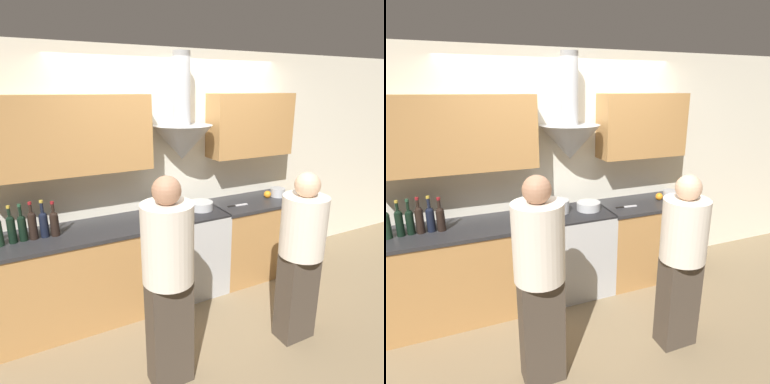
{
  "view_description": "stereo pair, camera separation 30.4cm",
  "coord_description": "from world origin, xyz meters",
  "views": [
    {
      "loc": [
        -1.52,
        -2.77,
        2.2
      ],
      "look_at": [
        0.0,
        0.21,
        1.18
      ],
      "focal_mm": 32.0,
      "sensor_mm": 36.0,
      "label": 1
    },
    {
      "loc": [
        -1.25,
        -2.89,
        2.2
      ],
      "look_at": [
        0.0,
        0.21,
        1.18
      ],
      "focal_mm": 32.0,
      "sensor_mm": 36.0,
      "label": 2
    }
  ],
  "objects": [
    {
      "name": "stove_range",
      "position": [
        0.0,
        0.31,
        0.47
      ],
      "size": [
        0.74,
        0.6,
        0.93
      ],
      "color": "#B7BABC",
      "rests_on": "ground_plane"
    },
    {
      "name": "orange_fruit",
      "position": [
        1.08,
        0.32,
        0.98
      ],
      "size": [
        0.09,
        0.09,
        0.09
      ],
      "color": "orange",
      "rests_on": "counter_right"
    },
    {
      "name": "wine_bottle_3",
      "position": [
        -1.58,
        0.32,
        1.07
      ],
      "size": [
        0.07,
        0.07,
        0.33
      ],
      "color": "black",
      "rests_on": "counter_left"
    },
    {
      "name": "wine_bottle_5",
      "position": [
        -1.41,
        0.32,
        1.07
      ],
      "size": [
        0.07,
        0.07,
        0.34
      ],
      "color": "black",
      "rests_on": "counter_left"
    },
    {
      "name": "counter_right",
      "position": [
        0.88,
        0.31,
        0.47
      ],
      "size": [
        1.04,
        0.62,
        0.93
      ],
      "color": "#B27F47",
      "rests_on": "ground_plane"
    },
    {
      "name": "mixing_bowl",
      "position": [
        0.17,
        0.32,
        0.98
      ],
      "size": [
        0.26,
        0.26,
        0.09
      ],
      "color": "#B7BABC",
      "rests_on": "stove_range"
    },
    {
      "name": "ground_plane",
      "position": [
        0.0,
        0.0,
        0.0
      ],
      "size": [
        12.0,
        12.0,
        0.0
      ],
      "primitive_type": "plane",
      "color": "#847051"
    },
    {
      "name": "person_foreground_right",
      "position": [
        0.53,
        -0.82,
        0.85
      ],
      "size": [
        0.38,
        0.38,
        1.55
      ],
      "color": "#473D33",
      "rests_on": "ground_plane"
    },
    {
      "name": "chefs_knife",
      "position": [
        0.59,
        0.24,
        0.94
      ],
      "size": [
        0.25,
        0.05,
        0.01
      ],
      "rotation": [
        0.0,
        0.0,
        -0.06
      ],
      "color": "silver",
      "rests_on": "counter_right"
    },
    {
      "name": "wine_bottle_4",
      "position": [
        -1.5,
        0.32,
        1.08
      ],
      "size": [
        0.07,
        0.07,
        0.34
      ],
      "color": "black",
      "rests_on": "counter_left"
    },
    {
      "name": "wine_bottle_1",
      "position": [
        -1.77,
        0.3,
        1.07
      ],
      "size": [
        0.08,
        0.08,
        0.33
      ],
      "color": "black",
      "rests_on": "counter_left"
    },
    {
      "name": "saucepan",
      "position": [
        1.23,
        0.31,
        0.99
      ],
      "size": [
        0.18,
        0.18,
        0.1
      ],
      "color": "#B7BABC",
      "rests_on": "counter_right"
    },
    {
      "name": "counter_left",
      "position": [
        -1.16,
        0.31,
        0.47
      ],
      "size": [
        1.6,
        0.62,
        0.93
      ],
      "color": "#B27F47",
      "rests_on": "ground_plane"
    },
    {
      "name": "wall_back",
      "position": [
        -0.1,
        0.57,
        1.48
      ],
      "size": [
        8.4,
        0.63,
        2.6
      ],
      "color": "silver",
      "rests_on": "ground_plane"
    },
    {
      "name": "wine_bottle_2",
      "position": [
        -1.67,
        0.31,
        1.07
      ],
      "size": [
        0.07,
        0.07,
        0.33
      ],
      "color": "black",
      "rests_on": "counter_left"
    },
    {
      "name": "wine_bottle_6",
      "position": [
        -1.33,
        0.31,
        1.06
      ],
      "size": [
        0.08,
        0.08,
        0.32
      ],
      "color": "black",
      "rests_on": "counter_left"
    },
    {
      "name": "person_foreground_left",
      "position": [
        -0.69,
        -0.76,
        0.91
      ],
      "size": [
        0.37,
        0.37,
        1.65
      ],
      "color": "#473D33",
      "rests_on": "ground_plane"
    },
    {
      "name": "stock_pot",
      "position": [
        -0.17,
        0.37,
        1.0
      ],
      "size": [
        0.24,
        0.24,
        0.13
      ],
      "color": "#B7BABC",
      "rests_on": "stove_range"
    }
  ]
}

